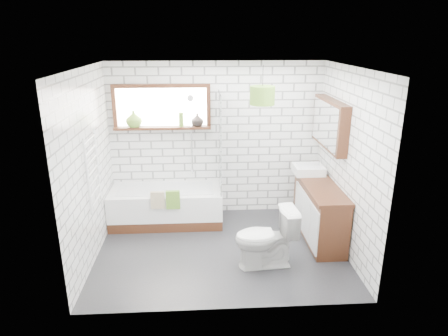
{
  "coord_description": "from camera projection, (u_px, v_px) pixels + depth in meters",
  "views": [
    {
      "loc": [
        -0.25,
        -4.98,
        2.88
      ],
      "look_at": [
        0.06,
        0.25,
        1.12
      ],
      "focal_mm": 32.0,
      "sensor_mm": 36.0,
      "label": 1
    }
  ],
  "objects": [
    {
      "name": "shower_screen",
      "position": [
        220.0,
        142.0,
        6.09
      ],
      "size": [
        0.02,
        0.72,
        1.5
      ],
      "primitive_type": "cube",
      "color": "white",
      "rests_on": "bathtub"
    },
    {
      "name": "basin",
      "position": [
        309.0,
        170.0,
        6.18
      ],
      "size": [
        0.45,
        0.39,
        0.13
      ],
      "primitive_type": "cube",
      "color": "white",
      "rests_on": "vanity"
    },
    {
      "name": "wall_right",
      "position": [
        347.0,
        163.0,
        5.34
      ],
      "size": [
        0.01,
        2.6,
        2.5
      ],
      "primitive_type": "cube",
      "color": "white",
      "rests_on": "ground"
    },
    {
      "name": "shower_riser",
      "position": [
        191.0,
        135.0,
        6.38
      ],
      "size": [
        0.02,
        0.02,
        1.3
      ],
      "primitive_type": "cylinder",
      "color": "silver",
      "rests_on": "wall_back"
    },
    {
      "name": "mirror_cabinet",
      "position": [
        330.0,
        124.0,
        5.78
      ],
      "size": [
        0.16,
        1.2,
        0.7
      ],
      "primitive_type": "cube",
      "color": "#34190E",
      "rests_on": "wall_right"
    },
    {
      "name": "ceiling",
      "position": [
        220.0,
        67.0,
        4.84
      ],
      "size": [
        3.4,
        2.6,
        0.01
      ],
      "primitive_type": "cube",
      "color": "white",
      "rests_on": "ground"
    },
    {
      "name": "wall_back",
      "position": [
        216.0,
        140.0,
        6.48
      ],
      "size": [
        3.4,
        0.01,
        2.5
      ],
      "primitive_type": "cube",
      "color": "white",
      "rests_on": "ground"
    },
    {
      "name": "pendant",
      "position": [
        262.0,
        95.0,
        5.37
      ],
      "size": [
        0.34,
        0.34,
        0.25
      ],
      "primitive_type": "cylinder",
      "color": "#598A29",
      "rests_on": "ceiling"
    },
    {
      "name": "wall_left",
      "position": [
        89.0,
        167.0,
        5.15
      ],
      "size": [
        0.01,
        2.6,
        2.5
      ],
      "primitive_type": "cube",
      "color": "white",
      "rests_on": "ground"
    },
    {
      "name": "floor",
      "position": [
        221.0,
        249.0,
        5.64
      ],
      "size": [
        3.4,
        2.6,
        0.01
      ],
      "primitive_type": "cube",
      "color": "black",
      "rests_on": "ground"
    },
    {
      "name": "vase_olive",
      "position": [
        134.0,
        120.0,
        6.22
      ],
      "size": [
        0.26,
        0.26,
        0.26
      ],
      "primitive_type": "imported",
      "rotation": [
        0.0,
        0.0,
        0.02
      ],
      "color": "olive",
      "rests_on": "window"
    },
    {
      "name": "window",
      "position": [
        162.0,
        107.0,
        6.21
      ],
      "size": [
        1.52,
        0.16,
        0.68
      ],
      "primitive_type": "cube",
      "color": "#34190E",
      "rests_on": "wall_back"
    },
    {
      "name": "vase_dark",
      "position": [
        197.0,
        121.0,
        6.29
      ],
      "size": [
        0.25,
        0.25,
        0.21
      ],
      "primitive_type": "imported",
      "rotation": [
        0.0,
        0.0,
        -0.31
      ],
      "color": "black",
      "rests_on": "window"
    },
    {
      "name": "towel_green",
      "position": [
        173.0,
        200.0,
        5.93
      ],
      "size": [
        0.21,
        0.06,
        0.28
      ],
      "primitive_type": "cube",
      "color": "#598A29",
      "rests_on": "bathtub"
    },
    {
      "name": "wall_front",
      "position": [
        227.0,
        205.0,
        4.01
      ],
      "size": [
        3.4,
        0.01,
        2.5
      ],
      "primitive_type": "cube",
      "color": "white",
      "rests_on": "ground"
    },
    {
      "name": "towel_radiator",
      "position": [
        93.0,
        171.0,
        5.17
      ],
      "size": [
        0.06,
        0.52,
        1.0
      ],
      "primitive_type": "cube",
      "color": "white",
      "rests_on": "wall_left"
    },
    {
      "name": "towel_beige",
      "position": [
        158.0,
        200.0,
        5.92
      ],
      "size": [
        0.2,
        0.05,
        0.26
      ],
      "primitive_type": "cube",
      "color": "tan",
      "rests_on": "bathtub"
    },
    {
      "name": "vanity",
      "position": [
        319.0,
        211.0,
        5.86
      ],
      "size": [
        0.47,
        1.44,
        0.83
      ],
      "primitive_type": "cube",
      "color": "#34190E",
      "rests_on": "floor"
    },
    {
      "name": "bathtub",
      "position": [
        167.0,
        206.0,
        6.37
      ],
      "size": [
        1.75,
        0.77,
        0.57
      ],
      "primitive_type": "cube",
      "color": "white",
      "rests_on": "floor"
    },
    {
      "name": "tap",
      "position": [
        319.0,
        166.0,
        6.17
      ],
      "size": [
        0.03,
        0.03,
        0.16
      ],
      "primitive_type": "cylinder",
      "rotation": [
        0.0,
        0.0,
        0.12
      ],
      "color": "silver",
      "rests_on": "vanity"
    },
    {
      "name": "bottle",
      "position": [
        181.0,
        121.0,
        6.27
      ],
      "size": [
        0.09,
        0.09,
        0.22
      ],
      "primitive_type": "cylinder",
      "rotation": [
        0.0,
        0.0,
        -0.4
      ],
      "color": "olive",
      "rests_on": "window"
    },
    {
      "name": "toilet",
      "position": [
        265.0,
        238.0,
        5.12
      ],
      "size": [
        0.51,
        0.82,
        0.8
      ],
      "primitive_type": "imported",
      "rotation": [
        0.0,
        0.0,
        -1.49
      ],
      "color": "white",
      "rests_on": "floor"
    }
  ]
}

